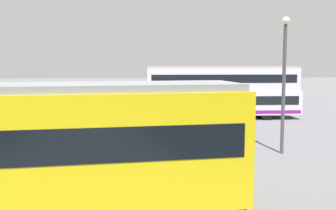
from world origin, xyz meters
name	(u,v)px	position (x,y,z in m)	size (l,w,h in m)	color
ground_plane	(171,123)	(0.00, 0.00, 0.00)	(160.00, 160.00, 0.00)	slate
double_decker_bus	(221,92)	(-4.02, -1.92, 1.98)	(11.60, 2.95, 3.88)	silver
pedestrian_near_railing	(90,125)	(4.93, 6.94, 1.01)	(0.40, 0.40, 1.75)	#33384C
pedestrian_railing	(167,125)	(0.85, 5.70, 0.75)	(9.71, 1.04, 1.08)	gray
info_sign	(93,111)	(4.89, 5.22, 1.53)	(0.94, 0.22, 2.25)	slate
street_lamp	(284,74)	(-4.10, 9.72, 3.68)	(0.36, 0.36, 6.23)	#4C4C51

